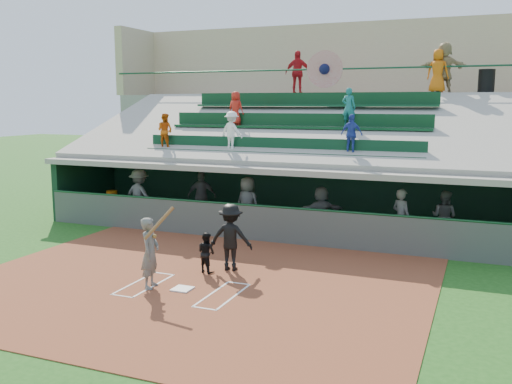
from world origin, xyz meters
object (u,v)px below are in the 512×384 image
at_px(white_table, 111,210).
at_px(water_cooler, 112,196).
at_px(catcher, 206,252).
at_px(trash_bin, 486,81).
at_px(home_plate, 182,289).
at_px(batter_at_plate, 150,252).

relative_size(white_table, water_cooler, 1.87).
relative_size(catcher, white_table, 1.39).
height_order(catcher, white_table, catcher).
bearing_deg(catcher, trash_bin, -100.92).
distance_m(home_plate, trash_bin, 14.82).
bearing_deg(catcher, water_cooler, -18.20).
bearing_deg(white_table, home_plate, -55.49).
height_order(batter_at_plate, water_cooler, batter_at_plate).
relative_size(batter_at_plate, white_table, 2.67).
relative_size(white_table, trash_bin, 0.82).
bearing_deg(home_plate, catcher, 94.28).
bearing_deg(water_cooler, catcher, -36.72).
relative_size(batter_at_plate, catcher, 1.92).
bearing_deg(water_cooler, white_table, -172.63).
xyz_separation_m(home_plate, trash_bin, (6.15, 12.51, 5.01)).
bearing_deg(white_table, batter_at_plate, -59.67).
bearing_deg(water_cooler, batter_at_plate, -48.04).
distance_m(white_table, water_cooler, 0.52).
bearing_deg(white_table, water_cooler, -4.56).
height_order(water_cooler, trash_bin, trash_bin).
height_order(white_table, trash_bin, trash_bin).
height_order(home_plate, white_table, white_table).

